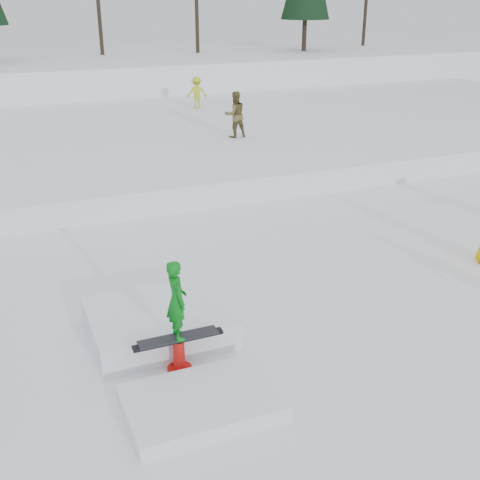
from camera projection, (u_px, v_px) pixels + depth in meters
name	position (u px, v px, depth m)	size (l,w,h in m)	color
ground	(256.00, 332.00, 11.76)	(120.00, 120.00, 0.00)	white
snow_berm	(57.00, 78.00, 36.85)	(60.00, 14.00, 2.40)	white
snow_midrise	(101.00, 139.00, 25.24)	(50.00, 18.00, 0.80)	white
walker_olive	(235.00, 115.00, 23.45)	(0.87, 0.68, 1.78)	brown
walker_ygreen	(197.00, 93.00, 29.33)	(0.98, 0.56, 1.51)	#B0C219
jib_rail_feature	(170.00, 339.00, 10.95)	(2.60, 4.40, 2.11)	white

